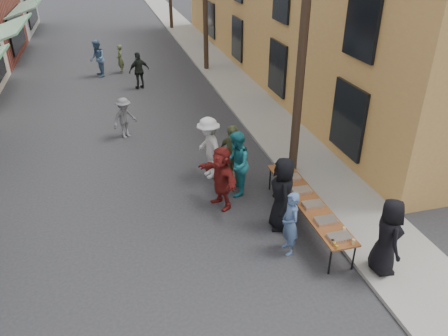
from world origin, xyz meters
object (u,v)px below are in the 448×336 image
guest_front_a (283,194)px  catering_tray_sausage (339,237)px  utility_pole_near (304,25)px  guest_front_c (236,164)px  server (387,237)px  serving_table (307,201)px

guest_front_a → catering_tray_sausage: bearing=33.0°
utility_pole_near → catering_tray_sausage: 5.78m
guest_front_c → server: bearing=46.4°
guest_front_a → server: bearing=45.9°
guest_front_a → guest_front_c: size_ratio=1.02×
utility_pole_near → serving_table: 4.73m
utility_pole_near → server: utility_pole_near is taller
catering_tray_sausage → server: server is taller
catering_tray_sausage → guest_front_c: 3.82m
serving_table → guest_front_c: 2.35m
utility_pole_near → serving_table: utility_pole_near is taller
guest_front_a → server: 2.68m
catering_tray_sausage → guest_front_c: (-1.32, 3.58, 0.17)m
catering_tray_sausage → utility_pole_near: bearing=79.8°
utility_pole_near → server: 5.99m
catering_tray_sausage → guest_front_a: 1.86m
serving_table → catering_tray_sausage: catering_tray_sausage is taller
catering_tray_sausage → guest_front_c: guest_front_c is taller
utility_pole_near → guest_front_a: size_ratio=4.59×
utility_pole_near → guest_front_a: 4.63m
utility_pole_near → catering_tray_sausage: bearing=-100.2°
utility_pole_near → catering_tray_sausage: utility_pole_near is taller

